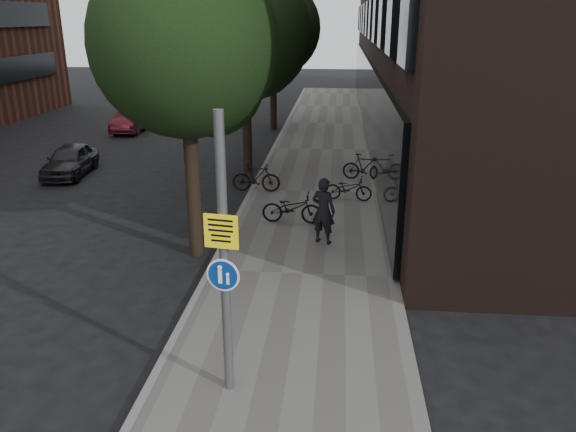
# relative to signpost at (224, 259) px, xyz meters

# --- Properties ---
(ground) EXTENTS (120.00, 120.00, 0.00)m
(ground) POSITION_rel_signpost_xyz_m (0.66, 1.10, -2.42)
(ground) COLOR black
(ground) RESTS_ON ground
(sidewalk) EXTENTS (4.50, 60.00, 0.12)m
(sidewalk) POSITION_rel_signpost_xyz_m (0.91, 11.10, -2.36)
(sidewalk) COLOR #615F59
(sidewalk) RESTS_ON ground
(curb_edge) EXTENTS (0.15, 60.00, 0.13)m
(curb_edge) POSITION_rel_signpost_xyz_m (-1.34, 11.10, -2.35)
(curb_edge) COLOR slate
(curb_edge) RESTS_ON ground
(street_tree_near) EXTENTS (4.40, 4.40, 7.50)m
(street_tree_near) POSITION_rel_signpost_xyz_m (-1.87, 5.74, 2.69)
(street_tree_near) COLOR black
(street_tree_near) RESTS_ON ground
(street_tree_mid) EXTENTS (5.00, 5.00, 7.80)m
(street_tree_mid) POSITION_rel_signpost_xyz_m (-1.87, 14.24, 2.69)
(street_tree_mid) COLOR black
(street_tree_mid) RESTS_ON ground
(street_tree_far) EXTENTS (5.00, 5.00, 7.80)m
(street_tree_far) POSITION_rel_signpost_xyz_m (-1.87, 23.24, 2.69)
(street_tree_far) COLOR black
(street_tree_far) RESTS_ON ground
(signpost) EXTENTS (0.52, 0.15, 4.55)m
(signpost) POSITION_rel_signpost_xyz_m (0.00, 0.00, 0.00)
(signpost) COLOR #595B5E
(signpost) RESTS_ON sidewalk
(pedestrian) EXTENTS (0.77, 0.64, 1.80)m
(pedestrian) POSITION_rel_signpost_xyz_m (1.32, 6.44, -1.40)
(pedestrian) COLOR black
(pedestrian) RESTS_ON sidewalk
(parked_bike_facade_near) EXTENTS (1.61, 0.74, 0.81)m
(parked_bike_facade_near) POSITION_rel_signpost_xyz_m (2.04, 10.20, -1.89)
(parked_bike_facade_near) COLOR black
(parked_bike_facade_near) RESTS_ON sidewalk
(parked_bike_facade_far) EXTENTS (1.71, 0.82, 0.99)m
(parked_bike_facade_far) POSITION_rel_signpost_xyz_m (2.66, 12.70, -1.80)
(parked_bike_facade_far) COLOR black
(parked_bike_facade_far) RESTS_ON sidewalk
(parked_bike_curb_near) EXTENTS (1.76, 0.66, 0.92)m
(parked_bike_curb_near) POSITION_rel_signpost_xyz_m (0.36, 7.89, -1.84)
(parked_bike_curb_near) COLOR black
(parked_bike_curb_near) RESTS_ON sidewalk
(parked_bike_curb_far) EXTENTS (1.68, 0.50, 1.01)m
(parked_bike_curb_far) POSITION_rel_signpost_xyz_m (-1.14, 10.91, -1.79)
(parked_bike_curb_far) COLOR black
(parked_bike_curb_far) RESTS_ON sidewalk
(parked_car_near) EXTENTS (1.74, 3.62, 1.19)m
(parked_car_near) POSITION_rel_signpost_xyz_m (-8.75, 12.82, -1.82)
(parked_car_near) COLOR black
(parked_car_near) RESTS_ON ground
(parked_car_mid) EXTENTS (1.36, 3.84, 1.26)m
(parked_car_mid) POSITION_rel_signpost_xyz_m (-9.46, 21.77, -1.79)
(parked_car_mid) COLOR maroon
(parked_car_mid) RESTS_ON ground
(parked_car_far) EXTENTS (1.97, 4.39, 1.25)m
(parked_car_far) POSITION_rel_signpost_xyz_m (-8.76, 28.05, -1.79)
(parked_car_far) COLOR #1B2031
(parked_car_far) RESTS_ON ground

